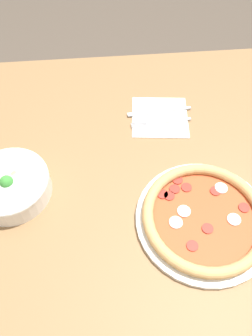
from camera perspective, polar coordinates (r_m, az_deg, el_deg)
ground_plane at (r=1.51m, az=3.26°, el=-17.20°), size 8.00×8.00×0.00m
dining_table at (r=0.93m, az=5.07°, el=-4.80°), size 1.02×1.09×0.74m
pizza at (r=0.78m, az=13.45°, el=-8.35°), size 0.32×0.32×0.04m
bowl at (r=0.84m, az=-19.58°, el=-2.76°), size 0.19×0.19×0.07m
napkin at (r=0.98m, az=5.90°, el=8.82°), size 0.18×0.18×0.00m
fork at (r=0.96m, az=6.25°, el=7.96°), size 0.02×0.18×0.00m
knife at (r=0.99m, az=6.22°, el=9.84°), size 0.02×0.19×0.01m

